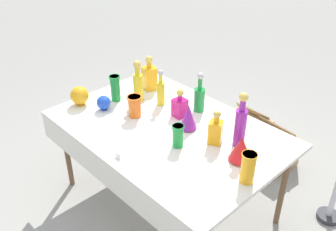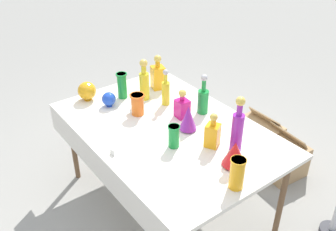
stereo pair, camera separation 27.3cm
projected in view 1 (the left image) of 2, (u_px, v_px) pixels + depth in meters
name	position (u px, v px, depth m)	size (l,w,h in m)	color
ground_plane	(168.00, 202.00, 3.18)	(40.00, 40.00, 0.00)	gray
display_table	(165.00, 134.00, 2.79)	(1.71, 1.15, 0.76)	white
tall_bottle_0	(138.00, 84.00, 3.05)	(0.08, 0.08, 0.36)	yellow
tall_bottle_1	(161.00, 91.00, 3.01)	(0.06, 0.06, 0.31)	yellow
tall_bottle_2	(199.00, 97.00, 2.92)	(0.08, 0.08, 0.33)	#198C38
tall_bottle_3	(241.00, 123.00, 2.50)	(0.08, 0.08, 0.41)	purple
square_decanter_0	(149.00, 76.00, 3.24)	(0.13, 0.13, 0.31)	orange
square_decanter_1	(216.00, 130.00, 2.56)	(0.12, 0.12, 0.26)	orange
square_decanter_2	(180.00, 106.00, 2.87)	(0.10, 0.10, 0.23)	#C61972
slender_vase_0	(178.00, 135.00, 2.53)	(0.08, 0.08, 0.16)	#198C38
slender_vase_1	(248.00, 167.00, 2.21)	(0.09, 0.09, 0.21)	orange
slender_vase_2	(135.00, 106.00, 2.87)	(0.12, 0.12, 0.17)	orange
slender_vase_3	(115.00, 87.00, 3.07)	(0.09, 0.09, 0.22)	#198C38
fluted_vase_0	(189.00, 117.00, 2.71)	(0.13, 0.13, 0.20)	purple
fluted_vase_1	(241.00, 149.00, 2.40)	(0.15, 0.15, 0.18)	red
round_bowl_0	(104.00, 103.00, 2.97)	(0.11, 0.11, 0.12)	blue
round_bowl_1	(80.00, 96.00, 3.03)	(0.15, 0.15, 0.16)	orange
price_tag_left	(118.00, 156.00, 2.45)	(0.05, 0.01, 0.04)	white
cardboard_box_behind_left	(244.00, 133.00, 3.77)	(0.44, 0.37, 0.41)	tan
cardboard_box_behind_right	(269.00, 148.00, 3.57)	(0.50, 0.40, 0.39)	tan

